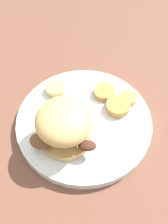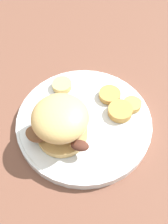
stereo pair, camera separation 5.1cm
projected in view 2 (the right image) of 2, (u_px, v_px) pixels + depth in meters
ground_plane at (84, 125)px, 0.55m from camera, size 4.00×4.00×0.00m
dinner_plate at (84, 122)px, 0.54m from camera, size 0.28×0.28×0.02m
sandwich at (61, 122)px, 0.47m from camera, size 0.13×0.11×0.09m
potato_round_0 at (132, 105)px, 0.55m from camera, size 0.04×0.04×0.01m
potato_round_1 at (120, 110)px, 0.54m from camera, size 0.05×0.05×0.02m
potato_round_2 at (110, 95)px, 0.56m from camera, size 0.05×0.05×0.01m
potato_round_3 at (62, 85)px, 0.58m from camera, size 0.04×0.04×0.01m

